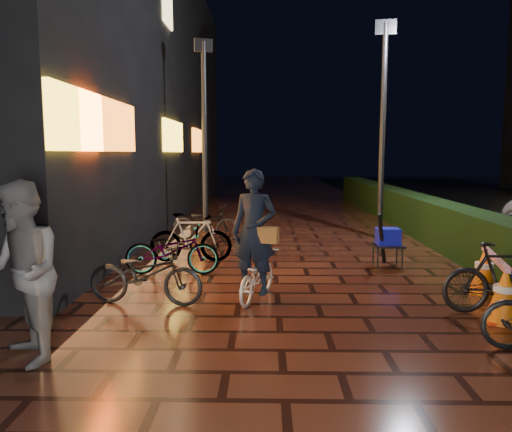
{
  "coord_description": "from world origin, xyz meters",
  "views": [
    {
      "loc": [
        -0.73,
        -5.73,
        2.12
      ],
      "look_at": [
        -0.89,
        2.33,
        1.1
      ],
      "focal_mm": 35.0,
      "sensor_mm": 36.0,
      "label": 1
    }
  ],
  "objects_px": {
    "cart_assembly": "(387,239)",
    "cyclist": "(255,252)",
    "bystander_person": "(22,273)",
    "traffic_barrier": "(493,281)"
  },
  "relations": [
    {
      "from": "cart_assembly",
      "to": "cyclist",
      "type": "bearing_deg",
      "value": -138.38
    },
    {
      "from": "bystander_person",
      "to": "traffic_barrier",
      "type": "height_order",
      "value": "bystander_person"
    },
    {
      "from": "bystander_person",
      "to": "cart_assembly",
      "type": "distance_m",
      "value": 6.42
    },
    {
      "from": "cyclist",
      "to": "cart_assembly",
      "type": "distance_m",
      "value": 3.23
    },
    {
      "from": "traffic_barrier",
      "to": "cyclist",
      "type": "bearing_deg",
      "value": 176.04
    },
    {
      "from": "cyclist",
      "to": "traffic_barrier",
      "type": "xyz_separation_m",
      "value": [
        3.31,
        -0.23,
        -0.35
      ]
    },
    {
      "from": "cyclist",
      "to": "cart_assembly",
      "type": "xyz_separation_m",
      "value": [
        2.41,
        2.14,
        -0.17
      ]
    },
    {
      "from": "cyclist",
      "to": "traffic_barrier",
      "type": "height_order",
      "value": "cyclist"
    },
    {
      "from": "cyclist",
      "to": "traffic_barrier",
      "type": "distance_m",
      "value": 3.34
    },
    {
      "from": "traffic_barrier",
      "to": "cart_assembly",
      "type": "relative_size",
      "value": 1.7
    }
  ]
}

